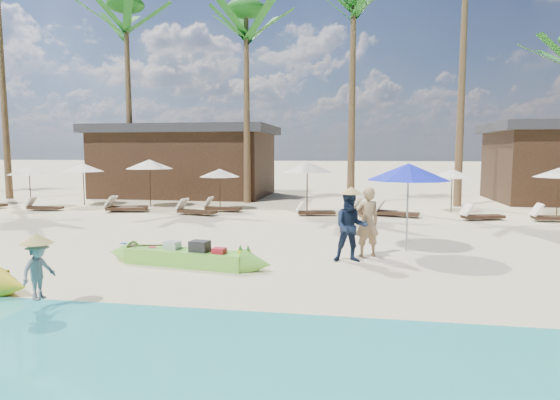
# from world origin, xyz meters

# --- Properties ---
(ground) EXTENTS (240.00, 240.00, 0.00)m
(ground) POSITION_xyz_m (0.00, 0.00, 0.00)
(ground) COLOR beige
(ground) RESTS_ON ground
(wet_sand_strip) EXTENTS (240.00, 4.50, 0.01)m
(wet_sand_strip) POSITION_xyz_m (0.00, -5.00, 0.00)
(wet_sand_strip) COLOR tan
(wet_sand_strip) RESTS_ON ground
(green_canoe) EXTENTS (4.92, 1.12, 0.63)m
(green_canoe) POSITION_xyz_m (-1.57, 0.46, 0.21)
(green_canoe) COLOR #73D13F
(green_canoe) RESTS_ON ground
(tourist) EXTENTS (0.79, 0.67, 1.83)m
(tourist) POSITION_xyz_m (2.78, 2.19, 0.92)
(tourist) COLOR tan
(tourist) RESTS_ON ground
(vendor_green) EXTENTS (0.93, 0.76, 1.77)m
(vendor_green) POSITION_xyz_m (2.37, 1.52, 0.89)
(vendor_green) COLOR #15203A
(vendor_green) RESTS_ON ground
(vendor_yellow) EXTENTS (0.49, 0.73, 1.05)m
(vendor_yellow) POSITION_xyz_m (-2.94, -2.97, 0.71)
(vendor_yellow) COLOR gray
(vendor_yellow) RESTS_ON ground
(blue_umbrella) EXTENTS (2.26, 2.26, 2.43)m
(blue_umbrella) POSITION_xyz_m (3.87, 3.00, 2.20)
(blue_umbrella) COLOR #99999E
(blue_umbrella) RESTS_ON ground
(resort_parasol_2) EXTENTS (1.97, 1.97, 2.03)m
(resort_parasol_2) POSITION_xyz_m (-13.10, 10.03, 1.83)
(resort_parasol_2) COLOR #382517
(resort_parasol_2) RESTS_ON ground
(resort_parasol_3) EXTENTS (2.08, 2.08, 2.14)m
(resort_parasol_3) POSITION_xyz_m (-11.29, 11.64, 1.93)
(resort_parasol_3) COLOR #382517
(resort_parasol_3) RESTS_ON ground
(lounger_3_left) EXTENTS (1.68, 0.68, 0.55)m
(lounger_3_left) POSITION_xyz_m (-11.96, 9.35, 0.19)
(lounger_3_left) COLOR #382517
(lounger_3_left) RESTS_ON ground
(lounger_3_right) EXTENTS (1.83, 0.93, 0.60)m
(lounger_3_right) POSITION_xyz_m (-8.18, 10.11, 0.20)
(lounger_3_right) COLOR #382517
(lounger_3_right) RESTS_ON ground
(resort_parasol_4) EXTENTS (2.28, 2.28, 2.34)m
(resort_parasol_4) POSITION_xyz_m (-7.69, 11.64, 2.11)
(resort_parasol_4) COLOR #382517
(resort_parasol_4) RESTS_ON ground
(lounger_4_left) EXTENTS (1.97, 0.94, 0.64)m
(lounger_4_left) POSITION_xyz_m (-7.98, 9.48, 0.21)
(lounger_4_left) COLOR #382517
(lounger_4_left) RESTS_ON ground
(lounger_4_right) EXTENTS (1.90, 0.96, 0.62)m
(lounger_4_right) POSITION_xyz_m (-4.47, 9.10, 0.21)
(lounger_4_right) COLOR #382517
(lounger_4_right) RESTS_ON ground
(resort_parasol_5) EXTENTS (1.88, 1.88, 1.93)m
(resort_parasol_5) POSITION_xyz_m (-3.88, 10.97, 1.74)
(resort_parasol_5) COLOR #382517
(resort_parasol_5) RESTS_ON ground
(lounger_5_left) EXTENTS (1.78, 0.66, 0.59)m
(lounger_5_left) POSITION_xyz_m (-3.67, 10.36, 0.20)
(lounger_5_left) COLOR #382517
(lounger_5_left) RESTS_ON ground
(resort_parasol_6) EXTENTS (2.24, 2.24, 2.30)m
(resort_parasol_6) POSITION_xyz_m (0.35, 9.93, 2.08)
(resort_parasol_6) COLOR #382517
(resort_parasol_6) RESTS_ON ground
(lounger_6_left) EXTENTS (1.74, 0.81, 0.57)m
(lounger_6_left) POSITION_xyz_m (0.66, 9.74, 0.19)
(lounger_6_left) COLOR #382517
(lounger_6_left) RESTS_ON ground
(lounger_6_right) EXTENTS (2.01, 1.18, 0.65)m
(lounger_6_right) POSITION_xyz_m (3.12, 10.43, 0.22)
(lounger_6_right) COLOR #382517
(lounger_6_right) RESTS_ON ground
(resort_parasol_7) EXTENTS (1.90, 1.90, 1.95)m
(resort_parasol_7) POSITION_xyz_m (6.67, 11.75, 1.76)
(resort_parasol_7) COLOR #382517
(resort_parasol_7) RESTS_ON ground
(lounger_7_left) EXTENTS (1.89, 1.00, 0.61)m
(lounger_7_left) POSITION_xyz_m (4.07, 9.97, 0.21)
(lounger_7_left) COLOR #382517
(lounger_7_left) RESTS_ON ground
(lounger_7_right) EXTENTS (1.82, 1.05, 0.59)m
(lounger_7_right) POSITION_xyz_m (7.37, 9.53, 0.20)
(lounger_7_right) COLOR #382517
(lounger_7_right) RESTS_ON ground
(resort_parasol_8) EXTENTS (2.01, 2.01, 2.07)m
(resort_parasol_8) POSITION_xyz_m (10.83, 11.16, 1.86)
(resort_parasol_8) COLOR #382517
(resort_parasol_8) RESTS_ON ground
(lounger_8_left) EXTENTS (1.88, 0.66, 0.63)m
(lounger_8_left) POSITION_xyz_m (10.12, 9.61, 0.21)
(lounger_8_left) COLOR #382517
(lounger_8_left) RESTS_ON ground
(palm_2) EXTENTS (2.08, 2.08, 11.33)m
(palm_2) POSITION_xyz_m (-10.45, 15.08, 9.18)
(palm_2) COLOR brown
(palm_2) RESTS_ON ground
(palm_3) EXTENTS (2.08, 2.08, 10.52)m
(palm_3) POSITION_xyz_m (-3.36, 14.27, 8.58)
(palm_3) COLOR brown
(palm_3) RESTS_ON ground
(palm_4) EXTENTS (2.08, 2.08, 11.70)m
(palm_4) POSITION_xyz_m (2.15, 14.01, 9.45)
(palm_4) COLOR brown
(palm_4) RESTS_ON ground
(pavilion_west) EXTENTS (10.80, 6.60, 4.30)m
(pavilion_west) POSITION_xyz_m (-8.00, 17.50, 2.19)
(pavilion_west) COLOR #382517
(pavilion_west) RESTS_ON ground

